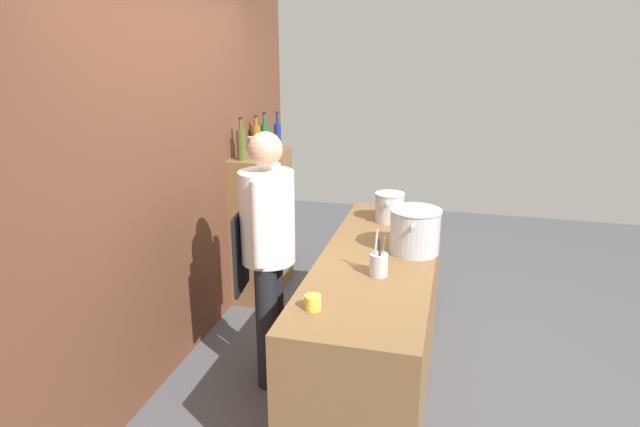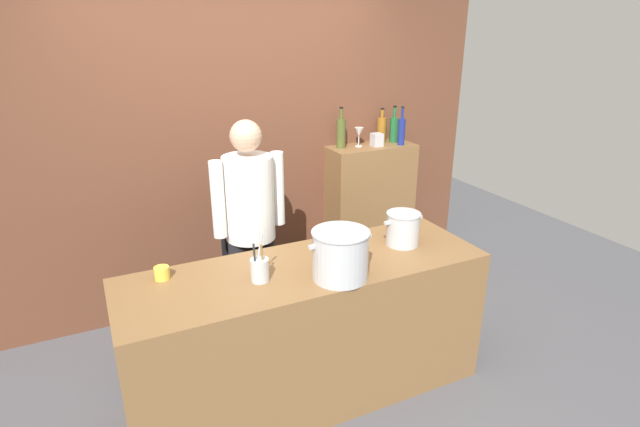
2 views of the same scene
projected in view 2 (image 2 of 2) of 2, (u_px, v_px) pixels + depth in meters
The scene contains 15 objects.
ground_plane at pixel (308, 390), 3.27m from camera, with size 8.00×8.00×0.00m, color #4C4C51.
brick_back_panel at pixel (232, 124), 3.91m from camera, with size 4.40×0.10×3.00m, color brown.
prep_counter at pixel (307, 331), 3.11m from camera, with size 2.18×0.70×0.90m, color brown.
bar_cabinet at pixel (369, 214), 4.51m from camera, with size 0.76×0.32×1.25m, color brown.
chef at pixel (250, 221), 3.45m from camera, with size 0.53×0.38×1.66m.
stockpot_large at pixel (340, 255), 2.77m from camera, with size 0.38×0.32×0.28m.
stockpot_small at pixel (403, 229), 3.21m from camera, with size 0.28×0.22×0.21m.
utensil_crock at pixel (260, 269), 2.76m from camera, with size 0.10×0.10×0.27m.
butter_jar at pixel (162, 273), 2.79m from camera, with size 0.08×0.08×0.07m, color yellow.
wine_bottle_cobalt at pixel (401, 131), 4.28m from camera, with size 0.06×0.06×0.33m.
wine_bottle_amber at pixel (382, 129), 4.38m from camera, with size 0.08×0.08×0.30m.
wine_bottle_green at pixel (394, 129), 4.38m from camera, with size 0.07×0.07×0.32m.
wine_bottle_olive at pixel (341, 133), 4.18m from camera, with size 0.08×0.08×0.34m.
wine_glass_wide at pixel (359, 133), 4.22m from camera, with size 0.08×0.08×0.16m.
spice_tin_silver at pixel (377, 140), 4.25m from camera, with size 0.09×0.09×0.11m, color #B2B2B7.
Camera 2 is at (-1.07, -2.41, 2.24)m, focal length 28.18 mm.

